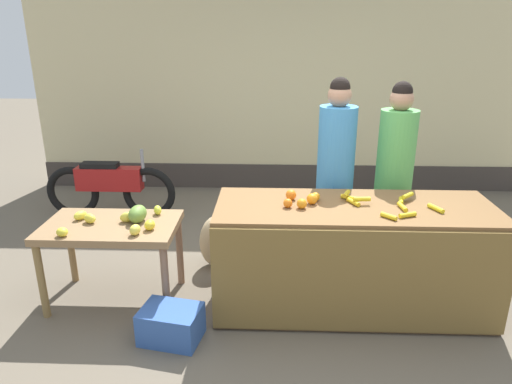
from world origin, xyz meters
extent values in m
plane|color=#665B4C|center=(0.00, 0.00, 0.00)|extent=(24.00, 24.00, 0.00)
cube|color=beige|center=(0.00, 3.14, 1.48)|extent=(7.02, 0.20, 2.96)
cube|color=#3F3833|center=(0.00, 3.03, 0.18)|extent=(7.02, 0.04, 0.36)
cube|color=brown|center=(0.52, 0.00, 0.45)|extent=(2.23, 0.80, 0.90)
cube|color=brown|center=(0.52, -0.42, 0.45)|extent=(2.23, 0.03, 0.84)
cube|color=olive|center=(-1.47, 0.00, 0.68)|extent=(1.10, 0.67, 0.06)
cylinder|color=olive|center=(-1.97, -0.29, 0.33)|extent=(0.06, 0.06, 0.65)
cylinder|color=#88644B|center=(-0.97, -0.29, 0.33)|extent=(0.06, 0.06, 0.65)
cylinder|color=olive|center=(-1.97, 0.29, 0.33)|extent=(0.06, 0.06, 0.65)
cylinder|color=#91694E|center=(-0.97, 0.29, 0.33)|extent=(0.06, 0.06, 0.65)
cylinder|color=gold|center=(0.51, 0.03, 0.92)|extent=(0.10, 0.14, 0.04)
cylinder|color=yellow|center=(1.13, -0.08, 0.92)|extent=(0.10, 0.15, 0.04)
cylinder|color=gold|center=(0.50, 0.13, 0.92)|extent=(0.14, 0.12, 0.04)
cylinder|color=gold|center=(0.88, -0.06, 0.92)|extent=(0.05, 0.15, 0.04)
cylinder|color=yellow|center=(0.87, -0.23, 0.92)|extent=(0.14, 0.08, 0.04)
cylinder|color=yellow|center=(0.90, 0.07, 0.92)|extent=(0.07, 0.13, 0.04)
cylinder|color=yellow|center=(0.73, -0.26, 0.92)|extent=(0.12, 0.12, 0.04)
cylinder|color=gold|center=(0.47, 0.14, 0.95)|extent=(0.08, 0.13, 0.04)
cylinder|color=gold|center=(0.57, 0.02, 0.95)|extent=(0.14, 0.05, 0.04)
cylinder|color=gold|center=(0.96, 0.12, 0.95)|extent=(0.12, 0.12, 0.04)
sphere|color=orange|center=(0.21, 0.10, 0.94)|extent=(0.07, 0.07, 0.07)
sphere|color=orange|center=(0.09, -0.08, 0.94)|extent=(0.08, 0.08, 0.08)
sphere|color=orange|center=(0.01, 0.11, 0.95)|extent=(0.09, 0.09, 0.09)
sphere|color=orange|center=(0.18, 0.02, 0.95)|extent=(0.09, 0.09, 0.09)
sphere|color=orange|center=(-0.02, -0.06, 0.94)|extent=(0.07, 0.07, 0.07)
ellipsoid|color=yellow|center=(-1.13, 0.22, 0.75)|extent=(0.09, 0.11, 0.08)
ellipsoid|color=yellow|center=(-1.75, 0.08, 0.75)|extent=(0.12, 0.14, 0.07)
ellipsoid|color=yellow|center=(-1.11, -0.11, 0.75)|extent=(0.09, 0.11, 0.08)
ellipsoid|color=gold|center=(-1.34, 0.04, 0.76)|extent=(0.13, 0.11, 0.09)
ellipsoid|color=yellow|center=(-1.64, 0.01, 0.75)|extent=(0.14, 0.12, 0.08)
ellipsoid|color=yellow|center=(-1.35, 0.05, 0.75)|extent=(0.13, 0.12, 0.08)
ellipsoid|color=#E3D14B|center=(-1.20, -0.21, 0.75)|extent=(0.10, 0.12, 0.09)
ellipsoid|color=yellow|center=(-1.76, -0.26, 0.75)|extent=(0.13, 0.12, 0.07)
ellipsoid|color=olive|center=(-1.25, 0.05, 0.78)|extent=(0.15, 0.23, 0.14)
cylinder|color=#33333D|center=(0.44, 0.65, 0.36)|extent=(0.29, 0.29, 0.71)
cylinder|color=#3F8CCC|center=(0.44, 0.65, 1.15)|extent=(0.34, 0.34, 0.87)
sphere|color=tan|center=(0.44, 0.65, 1.68)|extent=(0.21, 0.21, 0.21)
sphere|color=black|center=(0.44, 0.65, 1.75)|extent=(0.18, 0.18, 0.18)
cylinder|color=#33333D|center=(0.99, 0.71, 0.35)|extent=(0.29, 0.29, 0.70)
cylinder|color=#59B259|center=(0.99, 0.71, 1.12)|extent=(0.34, 0.34, 0.85)
sphere|color=tan|center=(0.99, 0.71, 1.64)|extent=(0.21, 0.21, 0.21)
sphere|color=black|center=(0.99, 0.71, 1.71)|extent=(0.18, 0.18, 0.18)
torus|color=black|center=(-1.66, 1.84, 0.33)|extent=(0.65, 0.09, 0.65)
torus|color=black|center=(-2.61, 1.84, 0.33)|extent=(0.65, 0.09, 0.65)
cube|color=#A51919|center=(-2.13, 1.84, 0.51)|extent=(0.80, 0.18, 0.28)
cube|color=black|center=(-2.23, 1.84, 0.67)|extent=(0.44, 0.16, 0.08)
cylinder|color=gray|center=(-1.71, 1.84, 0.68)|extent=(0.04, 0.04, 0.40)
cube|color=#3359A5|center=(-0.89, -0.54, 0.13)|extent=(0.49, 0.40, 0.26)
ellipsoid|color=tan|center=(-0.67, 0.64, 0.26)|extent=(0.47, 0.45, 0.53)
camera|label=1|loc=(-0.13, -3.47, 2.23)|focal=32.56mm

